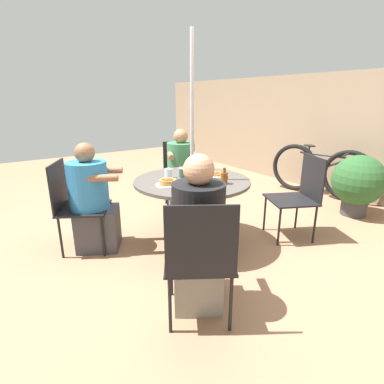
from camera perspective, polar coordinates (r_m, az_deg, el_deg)
ground_plane at (r=3.33m, az=0.00°, el=-9.59°), size 12.00×12.00×0.00m
back_fence at (r=5.28m, az=27.77°, el=9.41°), size 10.00×0.06×1.90m
patio_table at (r=3.10m, az=0.00°, el=0.29°), size 1.19×1.19×0.72m
umbrella_pole at (r=3.00m, az=0.00°, el=8.72°), size 0.04×0.04×2.12m
patio_chair_north at (r=2.03m, az=1.50°, el=-11.97°), size 0.65×0.65×0.92m
diner_north at (r=2.18m, az=1.16°, el=-9.34°), size 0.60×0.56×1.17m
patio_chair_east at (r=3.50m, az=19.83°, el=-0.07°), size 0.64×0.64×0.92m
patio_chair_south at (r=4.27m, az=-2.33°, el=4.03°), size 0.64×0.64×0.92m
diner_south at (r=4.10m, az=-2.05°, el=3.24°), size 0.58×0.53×1.13m
patio_chair_west at (r=3.25m, az=-21.62°, el=-1.63°), size 0.65×0.65×0.92m
diner_west at (r=3.21m, az=-18.35°, el=-2.01°), size 0.56×0.60×1.11m
pancake_plate_a at (r=2.87m, az=-4.67°, el=1.75°), size 0.23×0.23×0.07m
pancake_plate_b at (r=2.64m, az=-0.34°, el=0.40°), size 0.23×0.23×0.06m
pancake_plate_c at (r=3.22m, az=4.26°, el=3.35°), size 0.23×0.23×0.04m
syrup_bottle at (r=2.92m, az=6.16°, el=2.75°), size 0.09×0.07×0.16m
coffee_cup at (r=3.15m, az=-1.72°, el=3.74°), size 0.09×0.09×0.10m
drinking_glass_a at (r=3.12m, az=-4.53°, el=3.54°), size 0.08×0.08×0.10m
bicycle at (r=5.19m, az=23.20°, el=3.68°), size 1.62×0.50×0.80m
potted_shrub at (r=4.50m, az=29.07°, el=1.65°), size 0.66×0.66×0.81m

